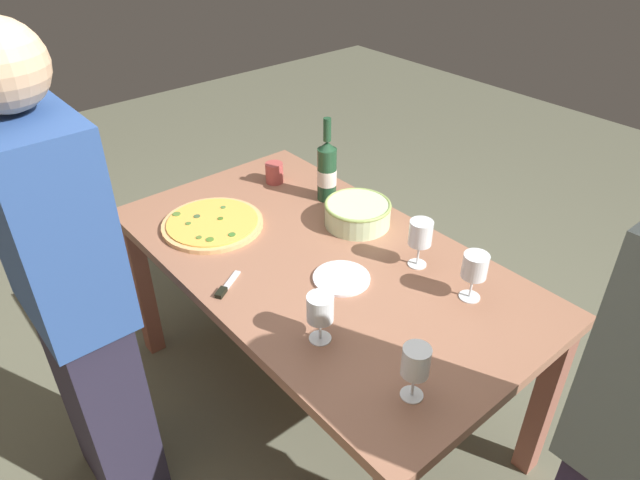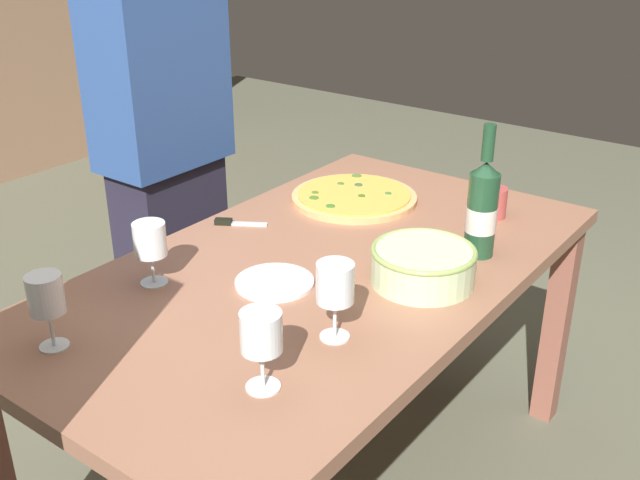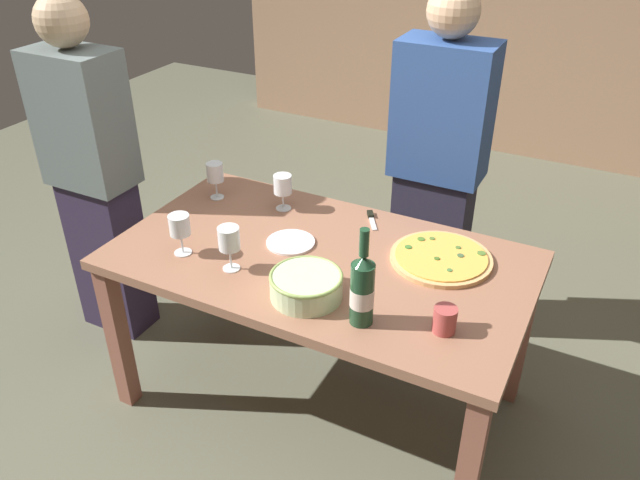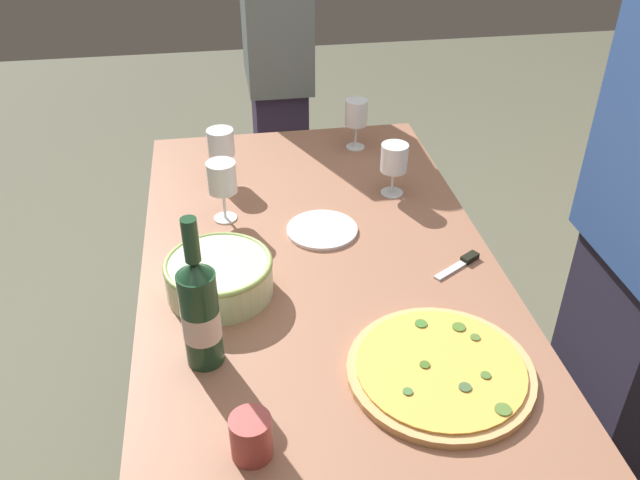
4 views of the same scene
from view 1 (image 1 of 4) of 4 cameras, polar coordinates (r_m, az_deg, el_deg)
ground_plane at (r=2.53m, az=0.00°, el=-15.67°), size 8.00×8.00×0.00m
dining_table at (r=2.08m, az=0.00°, el=-3.79°), size 1.60×0.90×0.75m
pizza at (r=2.22m, az=-10.74°, el=1.63°), size 0.39×0.39×0.03m
serving_bowl at (r=2.18m, az=3.79°, el=2.77°), size 0.26×0.26×0.09m
wine_bottle at (r=2.31m, az=0.70°, el=7.04°), size 0.08×0.08×0.35m
wine_glass_near_pizza at (r=1.62m, az=0.02°, el=-6.98°), size 0.08×0.08×0.16m
wine_glass_by_bottle at (r=1.83m, az=15.30°, el=-2.64°), size 0.08×0.08×0.17m
wine_glass_far_left at (r=1.48m, az=9.59°, el=-12.16°), size 0.07×0.07×0.17m
wine_glass_far_right at (r=1.94m, az=10.07°, el=0.60°), size 0.08×0.08×0.18m
cup_amber at (r=2.49m, az=-4.61°, el=6.75°), size 0.08×0.08×0.09m
side_plate at (r=1.91m, az=2.17°, el=-3.85°), size 0.19×0.19×0.01m
pizza_knife at (r=1.90m, az=-9.50°, el=-4.74°), size 0.10×0.14×0.02m
person_host at (r=1.84m, az=-23.48°, el=-5.80°), size 0.41×0.24×1.65m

